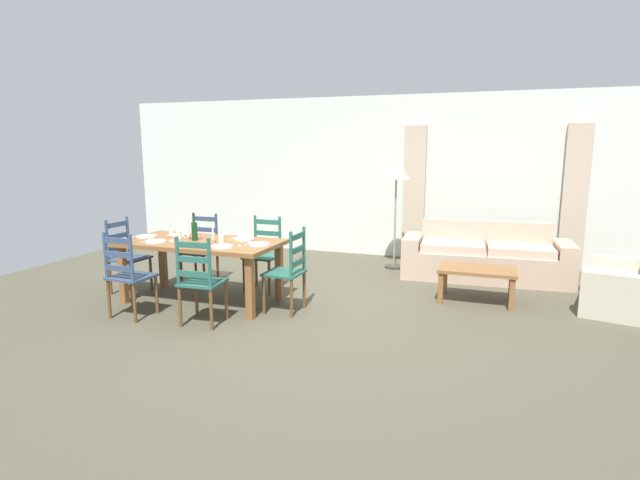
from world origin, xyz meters
The scene contains 36 objects.
ground_plane centered at (0.00, 0.00, -0.01)m, with size 9.60×9.60×0.02m, color #4A4736.
wall_far centered at (0.00, 3.30, 1.35)m, with size 9.60×0.16×2.70m, color silver.
curtain_panel_left centered at (0.67, 3.16, 1.10)m, with size 0.35×0.08×2.20m, color #BAA48D.
curtain_panel_right centered at (3.07, 3.16, 1.10)m, with size 0.35×0.08×2.20m, color #BAA48D.
dining_table centered at (-1.32, -0.13, 0.66)m, with size 1.90×0.96×0.75m.
dining_chair_near_left centered at (-1.75, -0.91, 0.48)m, with size 0.44×0.42×0.96m.
dining_chair_near_right centered at (-0.87, -0.85, 0.48)m, with size 0.45×0.43×0.96m.
dining_chair_far_left centered at (-1.79, 0.60, 0.48)m, with size 0.42×0.40×0.96m.
dining_chair_far_right centered at (-0.85, 0.62, 0.48)m, with size 0.42×0.40×0.96m.
dining_chair_head_west centered at (-2.46, -0.11, 0.48)m, with size 0.42×0.43×0.96m.
dining_chair_head_east centered at (-0.18, -0.12, 0.48)m, with size 0.41×0.43×0.96m.
dinner_plate_near_left centered at (-1.77, -0.38, 0.76)m, with size 0.24×0.24×0.02m, color white.
fork_near_left centered at (-1.92, -0.38, 0.75)m, with size 0.02×0.17×0.01m, color silver.
dinner_plate_near_right centered at (-0.87, -0.38, 0.76)m, with size 0.24×0.24×0.02m, color white.
fork_near_right centered at (-1.02, -0.38, 0.75)m, with size 0.02×0.17×0.01m, color silver.
dinner_plate_far_left centered at (-1.77, 0.12, 0.76)m, with size 0.24×0.24×0.02m, color white.
fork_far_left centered at (-1.92, 0.12, 0.75)m, with size 0.02×0.17×0.01m, color silver.
dinner_plate_far_right centered at (-0.87, 0.12, 0.76)m, with size 0.24×0.24×0.02m, color white.
fork_far_right centered at (-1.02, 0.12, 0.75)m, with size 0.02×0.17×0.01m, color silver.
dinner_plate_head_west centered at (-2.10, -0.13, 0.76)m, with size 0.24×0.24×0.02m, color white.
fork_head_west centered at (-2.25, -0.13, 0.75)m, with size 0.02×0.17×0.01m, color silver.
dinner_plate_head_east centered at (-0.54, -0.13, 0.76)m, with size 0.24×0.24×0.02m, color white.
fork_head_east centered at (-0.69, -0.13, 0.75)m, with size 0.02×0.17×0.01m, color silver.
wine_bottle centered at (-1.40, -0.13, 0.87)m, with size 0.07×0.07×0.32m.
wine_glass_near_left centered at (-1.62, -0.28, 0.86)m, with size 0.06×0.06×0.16m.
wine_glass_near_right centered at (-0.71, -0.25, 0.86)m, with size 0.06×0.06×0.16m.
wine_glass_far_left centered at (-1.64, 0.00, 0.86)m, with size 0.06×0.06×0.16m.
wine_glass_far_right centered at (-0.73, 0.01, 0.86)m, with size 0.06×0.06×0.16m.
coffee_cup_primary centered at (-1.03, -0.14, 0.80)m, with size 0.07×0.07×0.09m, color beige.
coffee_cup_secondary centered at (-1.66, -0.08, 0.80)m, with size 0.07×0.07×0.09m, color beige.
candle_tall centered at (-1.50, -0.11, 0.82)m, with size 0.05×0.05×0.26m.
candle_short centered at (-1.12, -0.17, 0.80)m, with size 0.05×0.05×0.19m.
couch centered at (1.87, 2.20, 0.29)m, with size 2.32×0.93×0.80m.
coffee_table centered at (1.82, 0.98, 0.36)m, with size 0.90×0.56×0.42m.
armchair_upholstered centered at (3.49, 1.22, 0.25)m, with size 1.04×1.31×0.72m.
standing_lamp centered at (0.52, 2.38, 1.41)m, with size 0.40×0.40×1.64m.
Camera 1 is at (2.03, -5.20, 1.85)m, focal length 28.24 mm.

